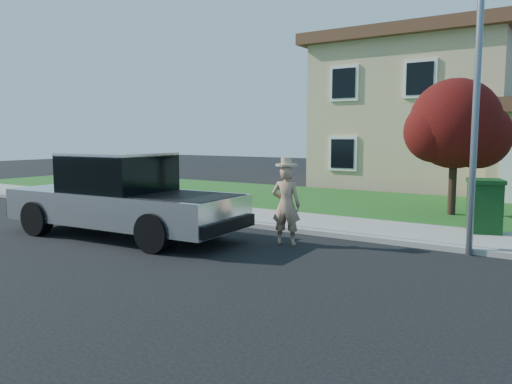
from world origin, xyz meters
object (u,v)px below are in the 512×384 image
pickup_truck (122,198)px  trash_bin (484,205)px  street_lamp (475,98)px  woman (286,204)px  ornamental_tree (457,128)px

pickup_truck → trash_bin: (7.15, 4.42, -0.15)m
street_lamp → woman: bearing=-150.0°
pickup_truck → street_lamp: bearing=14.8°
street_lamp → ornamental_tree: bearing=117.8°
woman → street_lamp: size_ratio=0.35×
ornamental_tree → trash_bin: (1.24, -2.66, -1.81)m
pickup_truck → street_lamp: (7.19, 2.43, 2.16)m
trash_bin → woman: bearing=-155.7°
ornamental_tree → street_lamp: street_lamp is taller
pickup_truck → ornamental_tree: ornamental_tree is taller
pickup_truck → trash_bin: 8.41m
ornamental_tree → street_lamp: 4.84m
woman → street_lamp: street_lamp is taller
trash_bin → street_lamp: (0.04, -1.98, 2.31)m
pickup_truck → trash_bin: bearing=27.8°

